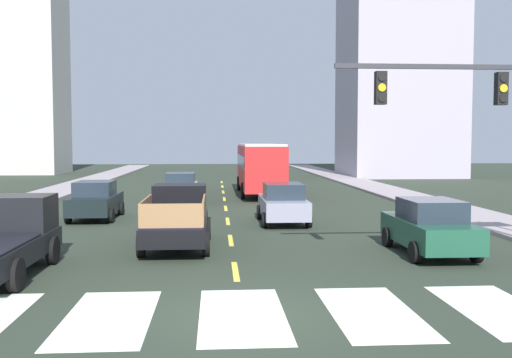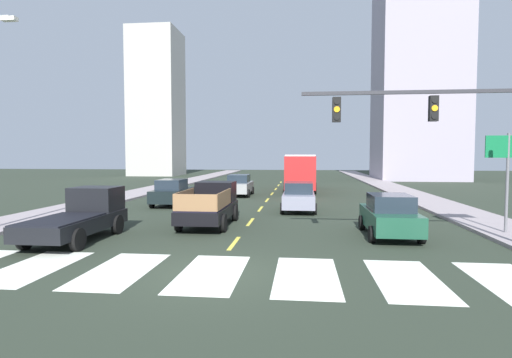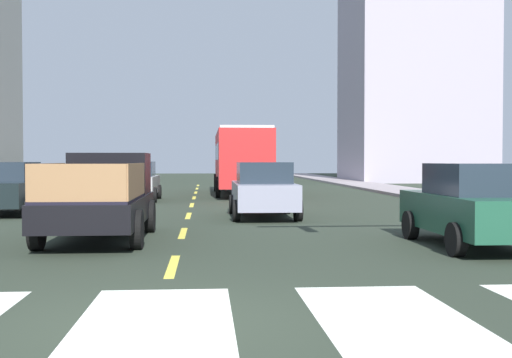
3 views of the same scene
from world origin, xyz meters
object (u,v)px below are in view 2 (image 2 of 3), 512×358
pickup_stakebed (211,205)px  direction_sign_green (507,162)px  pickup_dark (82,215)px  traffic_signal_gantry (466,129)px  sedan_near_right (299,197)px  sedan_far (239,185)px  sedan_near_left (172,192)px  city_bus (300,170)px  sedan_mid (390,215)px

pickup_stakebed → direction_sign_green: (12.60, -1.52, 2.10)m
pickup_dark → traffic_signal_gantry: (14.03, -1.04, 3.24)m
sedan_near_right → traffic_signal_gantry: traffic_signal_gantry is taller
sedan_far → sedan_near_right: bearing=-60.8°
pickup_dark → sedan_near_left: 10.89m
city_bus → sedan_mid: 21.25m
sedan_near_left → traffic_signal_gantry: bearing=-40.7°
sedan_mid → direction_sign_green: direction_sign_green is taller
traffic_signal_gantry → sedan_mid: bearing=122.8°
city_bus → direction_sign_green: size_ratio=2.57×
pickup_stakebed → sedan_far: pickup_stakebed is taller
traffic_signal_gantry → direction_sign_green: (2.91, 3.45, -1.13)m
pickup_dark → sedan_near_right: (8.48, 8.99, -0.06)m
traffic_signal_gantry → sedan_near_left: bearing=139.1°
sedan_near_left → sedan_mid: size_ratio=1.00×
city_bus → sedan_far: bearing=-134.3°
city_bus → sedan_far: size_ratio=2.45×
sedan_mid → pickup_dark: bearing=-173.3°
pickup_dark → sedan_near_right: 12.35m
sedan_far → traffic_signal_gantry: 21.73m
sedan_mid → traffic_signal_gantry: bearing=-58.8°
pickup_stakebed → sedan_near_right: bearing=47.9°
pickup_stakebed → sedan_near_right: pickup_stakebed is taller
pickup_dark → sedan_mid: pickup_dark is taller
sedan_near_left → sedan_near_right: same height
traffic_signal_gantry → pickup_stakebed: bearing=152.8°
city_bus → traffic_signal_gantry: size_ratio=1.35×
sedan_near_right → sedan_mid: bearing=-62.2°
sedan_near_left → traffic_signal_gantry: (13.80, -11.94, 3.30)m
city_bus → sedan_near_right: bearing=-89.8°
pickup_stakebed → sedan_mid: (7.87, -2.14, -0.08)m
traffic_signal_gantry → direction_sign_green: 4.65m
traffic_signal_gantry → sedan_far: bearing=119.0°
city_bus → sedan_near_right: 13.73m
city_bus → sedan_mid: bearing=-79.6°
pickup_stakebed → direction_sign_green: bearing=-9.7°
sedan_near_left → sedan_near_right: 8.47m
traffic_signal_gantry → pickup_dark: bearing=175.7°
traffic_signal_gantry → direction_sign_green: size_ratio=1.91×
sedan_mid → direction_sign_green: bearing=5.9°
sedan_mid → direction_sign_green: (4.73, 0.62, 2.17)m
direction_sign_green → traffic_signal_gantry: bearing=-130.1°
city_bus → direction_sign_green: (8.43, -20.27, 1.08)m
pickup_dark → sedan_near_left: (0.23, 10.89, -0.06)m
pickup_stakebed → city_bus: bearing=74.7°
sedan_mid → traffic_signal_gantry: (1.82, -2.83, 3.30)m
pickup_dark → direction_sign_green: (16.94, 2.41, 2.11)m
sedan_far → direction_sign_green: (13.31, -15.33, 2.17)m
sedan_near_right → sedan_mid: same height
pickup_stakebed → city_bus: size_ratio=0.48×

